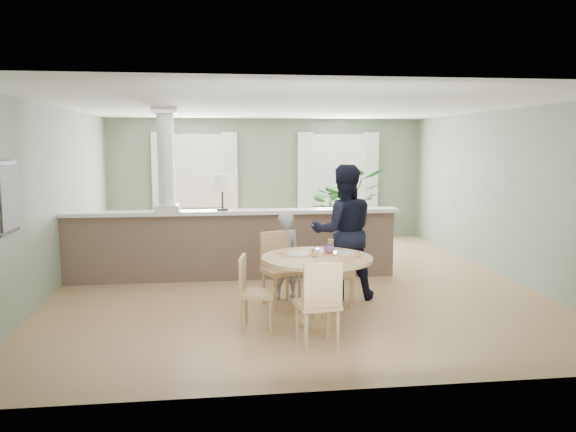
{
  "coord_description": "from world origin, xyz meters",
  "views": [
    {
      "loc": [
        -1.14,
        -8.59,
        2.15
      ],
      "look_at": [
        -0.17,
        -1.0,
        1.16
      ],
      "focal_mm": 35.0,
      "sensor_mm": 36.0,
      "label": 1
    }
  ],
  "objects": [
    {
      "name": "sofa",
      "position": [
        -1.12,
        1.59,
        0.4
      ],
      "size": [
        2.8,
        1.2,
        0.81
      ],
      "primitive_type": "imported",
      "rotation": [
        0.0,
        0.0,
        0.04
      ],
      "color": "olive",
      "rests_on": "ground"
    },
    {
      "name": "chair_far_boy",
      "position": [
        -0.33,
        -1.29,
        0.54
      ],
      "size": [
        0.56,
        0.56,
        0.98
      ],
      "rotation": [
        0.0,
        0.0,
        0.33
      ],
      "color": "tan",
      "rests_on": "ground"
    },
    {
      "name": "dining_table",
      "position": [
        0.05,
        -2.08,
        0.64
      ],
      "size": [
        1.33,
        1.33,
        0.91
      ],
      "rotation": [
        0.0,
        0.0,
        0.07
      ],
      "color": "tan",
      "rests_on": "ground"
    },
    {
      "name": "ground",
      "position": [
        0.0,
        0.0,
        0.0
      ],
      "size": [
        8.0,
        8.0,
        0.0
      ],
      "primitive_type": "plane",
      "color": "tan",
      "rests_on": "ground"
    },
    {
      "name": "houseplant",
      "position": [
        1.44,
        2.62,
        0.83
      ],
      "size": [
        1.79,
        1.65,
        1.66
      ],
      "primitive_type": "imported",
      "rotation": [
        0.0,
        0.0,
        0.28
      ],
      "color": "#275F26",
      "rests_on": "ground"
    },
    {
      "name": "child_person",
      "position": [
        -0.22,
        -1.01,
        0.61
      ],
      "size": [
        0.5,
        0.39,
        1.21
      ],
      "primitive_type": "imported",
      "rotation": [
        0.0,
        0.0,
        3.38
      ],
      "color": "gray",
      "rests_on": "ground"
    },
    {
      "name": "chair_far_man",
      "position": [
        0.5,
        -1.35,
        0.47
      ],
      "size": [
        0.49,
        0.49,
        0.86
      ],
      "rotation": [
        0.0,
        0.0,
        -0.31
      ],
      "color": "tan",
      "rests_on": "ground"
    },
    {
      "name": "chair_side",
      "position": [
        -0.75,
        -2.24,
        0.48
      ],
      "size": [
        0.45,
        0.45,
        0.86
      ],
      "rotation": [
        0.0,
        0.0,
        1.39
      ],
      "color": "tan",
      "rests_on": "ground"
    },
    {
      "name": "room_shell",
      "position": [
        -0.03,
        0.63,
        1.81
      ],
      "size": [
        7.02,
        8.02,
        2.71
      ],
      "color": "gray",
      "rests_on": "ground"
    },
    {
      "name": "pony_wall",
      "position": [
        -0.99,
        0.2,
        0.71
      ],
      "size": [
        5.32,
        0.38,
        2.7
      ],
      "color": "brown",
      "rests_on": "ground"
    },
    {
      "name": "man_person",
      "position": [
        0.6,
        -1.07,
        0.93
      ],
      "size": [
        0.93,
        0.73,
        1.87
      ],
      "primitive_type": "imported",
      "rotation": [
        0.0,
        0.0,
        3.11
      ],
      "color": "black",
      "rests_on": "ground"
    },
    {
      "name": "chair_near",
      "position": [
        -0.09,
        -2.99,
        0.52
      ],
      "size": [
        0.48,
        0.48,
        0.95
      ],
      "rotation": [
        0.0,
        0.0,
        3.26
      ],
      "color": "tan",
      "rests_on": "ground"
    }
  ]
}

